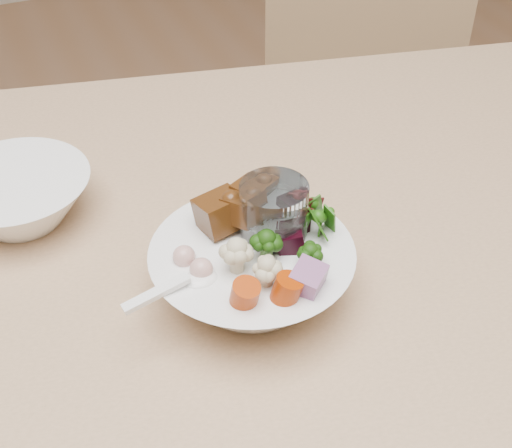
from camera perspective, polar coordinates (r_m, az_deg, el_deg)
name	(u,v)px	position (r m, az deg, el deg)	size (l,w,h in m)	color
dining_table	(405,344)	(0.77, 11.86, -9.36)	(1.88, 1.30, 0.80)	tan
chair_far	(355,147)	(1.47, 7.94, 6.13)	(0.55, 0.55, 0.87)	tan
food_bowl	(253,269)	(0.67, -0.25, -3.59)	(0.19, 0.19, 0.10)	white
soup_spoon	(189,283)	(0.63, -5.36, -4.74)	(0.09, 0.03, 0.02)	white
water_glass	(273,237)	(0.68, 1.38, -1.01)	(0.06, 0.06, 0.11)	white
side_bowl	(19,199)	(0.80, -18.45, 1.93)	(0.16, 0.16, 0.05)	white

